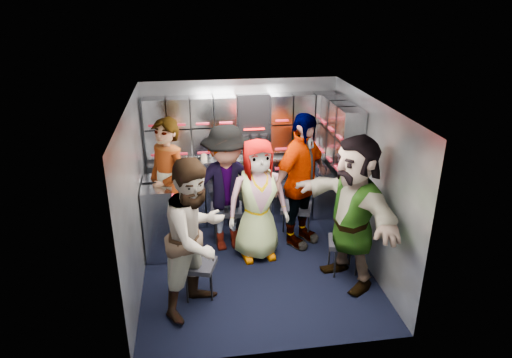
{
  "coord_description": "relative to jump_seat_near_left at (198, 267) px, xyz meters",
  "views": [
    {
      "loc": [
        -0.73,
        -4.88,
        3.28
      ],
      "look_at": [
        0.05,
        0.35,
        1.06
      ],
      "focal_mm": 32.0,
      "sensor_mm": 36.0,
      "label": 1
    }
  ],
  "objects": [
    {
      "name": "floor",
      "position": [
        0.73,
        0.49,
        -0.39
      ],
      "size": [
        3.0,
        3.0,
        0.0
      ],
      "primitive_type": "plane",
      "color": "black",
      "rests_on": "ground"
    },
    {
      "name": "jump_seat_near_left",
      "position": [
        0.0,
        0.0,
        0.0
      ],
      "size": [
        0.46,
        0.45,
        0.44
      ],
      "rotation": [
        0.0,
        0.0,
        -0.31
      ],
      "color": "black",
      "rests_on": "ground"
    },
    {
      "name": "ceiling",
      "position": [
        0.73,
        0.49,
        1.71
      ],
      "size": [
        2.8,
        3.0,
        0.02
      ],
      "primitive_type": "cube",
      "color": "silver",
      "rests_on": "wall_back"
    },
    {
      "name": "bottle_mid",
      "position": [
        0.27,
        1.73,
        0.75
      ],
      "size": [
        0.07,
        0.07,
        0.22
      ],
      "primitive_type": "cylinder",
      "color": "white",
      "rests_on": "counter"
    },
    {
      "name": "wall_right",
      "position": [
        2.13,
        0.49,
        0.66
      ],
      "size": [
        0.04,
        3.0,
        2.1
      ],
      "primitive_type": "cube",
      "color": "gray",
      "rests_on": "ground"
    },
    {
      "name": "wall_left",
      "position": [
        -0.67,
        0.49,
        0.66
      ],
      "size": [
        0.04,
        3.0,
        2.1
      ],
      "primitive_type": "cube",
      "color": "gray",
      "rests_on": "ground"
    },
    {
      "name": "cup_left",
      "position": [
        0.17,
        1.72,
        0.7
      ],
      "size": [
        0.09,
        0.09,
        0.11
      ],
      "primitive_type": "cylinder",
      "color": "beige",
      "rests_on": "counter"
    },
    {
      "name": "wall_back",
      "position": [
        0.73,
        1.99,
        0.66
      ],
      "size": [
        2.8,
        0.04,
        2.1
      ],
      "primitive_type": "cube",
      "color": "gray",
      "rests_on": "ground"
    },
    {
      "name": "attendant_arc_b",
      "position": [
        0.43,
        1.03,
        0.47
      ],
      "size": [
        1.19,
        0.79,
        1.72
      ],
      "primitive_type": "imported",
      "rotation": [
        0.0,
        0.0,
        0.14
      ],
      "color": "black",
      "rests_on": "ground"
    },
    {
      "name": "right_cabinet",
      "position": [
        1.98,
        1.09,
        0.11
      ],
      "size": [
        0.28,
        1.2,
        1.0
      ],
      "primitive_type": "cube",
      "color": "#999DA8",
      "rests_on": "ground"
    },
    {
      "name": "cart_bank_left",
      "position": [
        -0.46,
        1.05,
        0.11
      ],
      "size": [
        0.38,
        0.76,
        0.99
      ],
      "primitive_type": "cube",
      "color": "#999DA8",
      "rests_on": "ground"
    },
    {
      "name": "locker_bank_back",
      "position": [
        0.73,
        1.84,
        1.1
      ],
      "size": [
        2.68,
        0.28,
        0.82
      ],
      "primitive_type": "cube",
      "color": "#999DA8",
      "rests_on": "wall_back"
    },
    {
      "name": "cart_bank_back",
      "position": [
        0.73,
        1.78,
        0.11
      ],
      "size": [
        2.68,
        0.38,
        0.99
      ],
      "primitive_type": "cube",
      "color": "#999DA8",
      "rests_on": "ground"
    },
    {
      "name": "attendant_arc_c",
      "position": [
        0.79,
        0.75,
        0.42
      ],
      "size": [
        0.84,
        0.59,
        1.61
      ],
      "primitive_type": "imported",
      "rotation": [
        0.0,
        0.0,
        0.11
      ],
      "color": "black",
      "rests_on": "ground"
    },
    {
      "name": "red_latch_strip",
      "position": [
        0.73,
        1.58,
        0.49
      ],
      "size": [
        2.6,
        0.02,
        0.03
      ],
      "primitive_type": "cube",
      "color": "#A91424",
      "rests_on": "cart_bank_back"
    },
    {
      "name": "coffee_niche",
      "position": [
        0.91,
        1.9,
        1.08
      ],
      "size": [
        0.46,
        0.16,
        0.84
      ],
      "primitive_type": null,
      "color": "black",
      "rests_on": "wall_back"
    },
    {
      "name": "jump_seat_near_right",
      "position": [
        1.78,
        0.23,
        0.0
      ],
      "size": [
        0.45,
        0.43,
        0.44
      ],
      "rotation": [
        0.0,
        0.0,
        -0.26
      ],
      "color": "black",
      "rests_on": "ground"
    },
    {
      "name": "jump_seat_center",
      "position": [
        0.79,
        0.93,
        -0.04
      ],
      "size": [
        0.34,
        0.32,
        0.4
      ],
      "rotation": [
        0.0,
        0.0,
        -0.01
      ],
      "color": "black",
      "rests_on": "ground"
    },
    {
      "name": "cup_right",
      "position": [
        1.71,
        1.72,
        0.69
      ],
      "size": [
        0.08,
        0.08,
        0.09
      ],
      "primitive_type": "cylinder",
      "color": "beige",
      "rests_on": "counter"
    },
    {
      "name": "attendant_arc_e",
      "position": [
        1.78,
        0.05,
        0.53
      ],
      "size": [
        1.1,
        1.79,
        1.84
      ],
      "primitive_type": "imported",
      "rotation": [
        0.0,
        0.0,
        -1.22
      ],
      "color": "black",
      "rests_on": "ground"
    },
    {
      "name": "bottle_left",
      "position": [
        -0.29,
        1.73,
        0.77
      ],
      "size": [
        0.06,
        0.06,
        0.26
      ],
      "primitive_type": "cylinder",
      "color": "white",
      "rests_on": "counter"
    },
    {
      "name": "jump_seat_mid_left",
      "position": [
        0.43,
        1.21,
        0.06
      ],
      "size": [
        0.46,
        0.44,
        0.5
      ],
      "rotation": [
        0.0,
        0.0,
        -0.1
      ],
      "color": "black",
      "rests_on": "ground"
    },
    {
      "name": "attendant_arc_d",
      "position": [
        1.4,
        0.99,
        0.54
      ],
      "size": [
        1.12,
        1.04,
        1.85
      ],
      "primitive_type": "imported",
      "rotation": [
        0.0,
        0.0,
        0.7
      ],
      "color": "black",
      "rests_on": "ground"
    },
    {
      "name": "attendant_standing",
      "position": [
        -0.32,
        1.07,
        0.53
      ],
      "size": [
        0.77,
        0.79,
        1.82
      ],
      "primitive_type": "imported",
      "rotation": [
        0.0,
        0.0,
        -0.84
      ],
      "color": "black",
      "rests_on": "ground"
    },
    {
      "name": "jump_seat_mid_right",
      "position": [
        1.4,
        1.17,
        0.04
      ],
      "size": [
        0.51,
        0.49,
        0.48
      ],
      "rotation": [
        0.0,
        0.0,
        -0.33
      ],
      "color": "black",
      "rests_on": "ground"
    },
    {
      "name": "bottle_right",
      "position": [
        1.82,
        1.73,
        0.77
      ],
      "size": [
        0.07,
        0.07,
        0.25
      ],
      "primitive_type": "cylinder",
      "color": "white",
      "rests_on": "counter"
    },
    {
      "name": "counter",
      "position": [
        0.73,
        1.78,
        0.63
      ],
      "size": [
        2.68,
        0.42,
        0.03
      ],
      "primitive_type": "cube",
      "color": "silver",
      "rests_on": "cart_bank_back"
    },
    {
      "name": "attendant_arc_a",
      "position": [
        0.0,
        -0.18,
        0.49
      ],
      "size": [
        1.06,
        1.08,
        1.75
      ],
      "primitive_type": "imported",
      "rotation": [
        0.0,
        0.0,
        0.85
      ],
      "color": "black",
      "rests_on": "ground"
    },
    {
      "name": "locker_bank_right",
      "position": [
        1.98,
        1.19,
        1.1
      ],
      "size": [
        0.28,
        1.0,
        0.82
      ],
      "primitive_type": "cube",
      "color": "#999DA8",
      "rests_on": "wall_right"
    }
  ]
}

